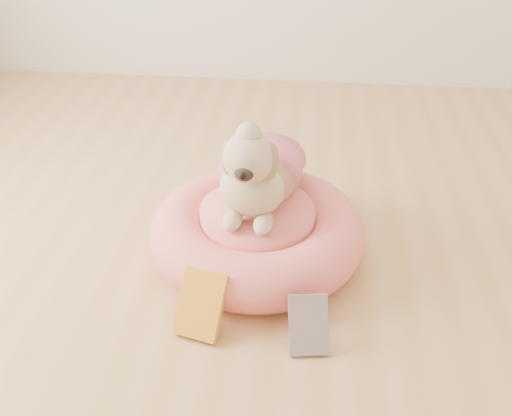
# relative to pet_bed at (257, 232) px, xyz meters

# --- Properties ---
(floor) EXTENTS (4.50, 4.50, 0.00)m
(floor) POSITION_rel_pet_bed_xyz_m (-0.06, -0.56, -0.09)
(floor) COLOR tan
(floor) RESTS_ON ground
(pet_bed) EXTENTS (0.74, 0.74, 0.19)m
(pet_bed) POSITION_rel_pet_bed_xyz_m (0.00, 0.00, 0.00)
(pet_bed) COLOR #ED5F5C
(pet_bed) RESTS_ON floor
(dog) EXTENTS (0.39, 0.53, 0.37)m
(dog) POSITION_rel_pet_bed_xyz_m (-0.00, 0.04, 0.28)
(dog) COLOR brown
(dog) RESTS_ON pet_bed
(book_yellow) EXTENTS (0.16, 0.17, 0.18)m
(book_yellow) POSITION_rel_pet_bed_xyz_m (-0.13, -0.38, -0.00)
(book_yellow) COLOR yellow
(book_yellow) RESTS_ON floor
(book_white) EXTENTS (0.13, 0.13, 0.15)m
(book_white) POSITION_rel_pet_bed_xyz_m (0.19, -0.42, -0.02)
(book_white) COLOR silver
(book_white) RESTS_ON floor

